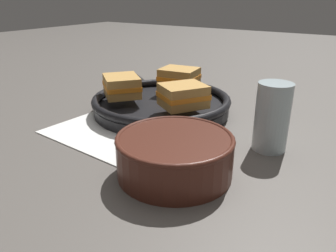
{
  "coord_description": "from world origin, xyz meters",
  "views": [
    {
      "loc": [
        0.34,
        -0.46,
        0.26
      ],
      "look_at": [
        0.03,
        0.0,
        0.03
      ],
      "focal_mm": 35.0,
      "sensor_mm": 36.0,
      "label": 1
    }
  ],
  "objects_px": {
    "spoon": "(128,132)",
    "sandwich_near_left": "(122,86)",
    "sandwich_near_right": "(183,96)",
    "sandwich_far_left": "(179,77)",
    "skillet": "(161,104)",
    "soup_bowl": "(175,153)",
    "drinking_glass": "(272,117)"
  },
  "relations": [
    {
      "from": "sandwich_near_right",
      "to": "sandwich_far_left",
      "type": "bearing_deg",
      "value": 124.66
    },
    {
      "from": "soup_bowl",
      "to": "sandwich_far_left",
      "type": "distance_m",
      "value": 0.36
    },
    {
      "from": "skillet",
      "to": "sandwich_near_right",
      "type": "distance_m",
      "value": 0.1
    },
    {
      "from": "soup_bowl",
      "to": "skillet",
      "type": "distance_m",
      "value": 0.29
    },
    {
      "from": "sandwich_far_left",
      "to": "drinking_glass",
      "type": "height_order",
      "value": "drinking_glass"
    },
    {
      "from": "spoon",
      "to": "drinking_glass",
      "type": "relative_size",
      "value": 1.22
    },
    {
      "from": "spoon",
      "to": "drinking_glass",
      "type": "distance_m",
      "value": 0.27
    },
    {
      "from": "sandwich_near_left",
      "to": "sandwich_near_right",
      "type": "xyz_separation_m",
      "value": [
        0.16,
        0.01,
        0.0
      ]
    },
    {
      "from": "drinking_glass",
      "to": "spoon",
      "type": "bearing_deg",
      "value": -158.71
    },
    {
      "from": "sandwich_near_right",
      "to": "sandwich_near_left",
      "type": "bearing_deg",
      "value": -175.34
    },
    {
      "from": "soup_bowl",
      "to": "sandwich_near_right",
      "type": "xyz_separation_m",
      "value": [
        -0.1,
        0.18,
        0.03
      ]
    },
    {
      "from": "skillet",
      "to": "sandwich_far_left",
      "type": "distance_m",
      "value": 0.1
    },
    {
      "from": "sandwich_near_right",
      "to": "sandwich_far_left",
      "type": "xyz_separation_m",
      "value": [
        -0.09,
        0.13,
        0.0
      ]
    },
    {
      "from": "soup_bowl",
      "to": "sandwich_near_right",
      "type": "height_order",
      "value": "sandwich_near_right"
    },
    {
      "from": "spoon",
      "to": "sandwich_near_left",
      "type": "height_order",
      "value": "sandwich_near_left"
    },
    {
      "from": "spoon",
      "to": "soup_bowl",
      "type": "bearing_deg",
      "value": 5.98
    },
    {
      "from": "soup_bowl",
      "to": "sandwich_near_right",
      "type": "relative_size",
      "value": 1.53
    },
    {
      "from": "sandwich_near_right",
      "to": "soup_bowl",
      "type": "bearing_deg",
      "value": -62.37
    },
    {
      "from": "spoon",
      "to": "sandwich_far_left",
      "type": "bearing_deg",
      "value": 128.43
    },
    {
      "from": "spoon",
      "to": "sandwich_near_left",
      "type": "xyz_separation_m",
      "value": [
        -0.1,
        0.1,
        0.06
      ]
    },
    {
      "from": "skillet",
      "to": "sandwich_near_left",
      "type": "height_order",
      "value": "sandwich_near_left"
    },
    {
      "from": "spoon",
      "to": "skillet",
      "type": "relative_size",
      "value": 0.37
    },
    {
      "from": "sandwich_near_left",
      "to": "drinking_glass",
      "type": "relative_size",
      "value": 0.97
    },
    {
      "from": "sandwich_far_left",
      "to": "skillet",
      "type": "bearing_deg",
      "value": -86.39
    },
    {
      "from": "soup_bowl",
      "to": "drinking_glass",
      "type": "xyz_separation_m",
      "value": [
        0.09,
        0.17,
        0.02
      ]
    },
    {
      "from": "soup_bowl",
      "to": "skillet",
      "type": "bearing_deg",
      "value": 128.82
    },
    {
      "from": "soup_bowl",
      "to": "sandwich_near_right",
      "type": "bearing_deg",
      "value": 117.63
    },
    {
      "from": "soup_bowl",
      "to": "sandwich_near_left",
      "type": "relative_size",
      "value": 1.51
    },
    {
      "from": "sandwich_near_right",
      "to": "spoon",
      "type": "bearing_deg",
      "value": -117.64
    },
    {
      "from": "sandwich_near_right",
      "to": "skillet",
      "type": "bearing_deg",
      "value": 154.42
    },
    {
      "from": "sandwich_near_right",
      "to": "drinking_glass",
      "type": "height_order",
      "value": "drinking_glass"
    },
    {
      "from": "skillet",
      "to": "sandwich_far_left",
      "type": "bearing_deg",
      "value": 93.61
    }
  ]
}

